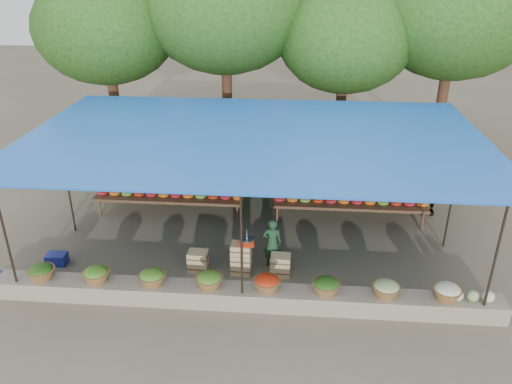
# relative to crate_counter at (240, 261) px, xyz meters

# --- Properties ---
(ground) EXTENTS (60.00, 60.00, 0.00)m
(ground) POSITION_rel_crate_counter_xyz_m (0.19, 1.59, -0.31)
(ground) COLOR brown
(ground) RESTS_ON ground
(stone_curb) EXTENTS (10.60, 0.55, 0.40)m
(stone_curb) POSITION_rel_crate_counter_xyz_m (0.19, -1.16, -0.11)
(stone_curb) COLOR slate
(stone_curb) RESTS_ON ground
(stall_canopy) EXTENTS (10.80, 6.60, 2.82)m
(stall_canopy) POSITION_rel_crate_counter_xyz_m (0.19, 1.67, 2.36)
(stall_canopy) COLOR black
(stall_canopy) RESTS_ON ground
(produce_baskets) EXTENTS (8.98, 0.58, 0.34)m
(produce_baskets) POSITION_rel_crate_counter_xyz_m (0.09, -1.16, 0.25)
(produce_baskets) COLOR brown
(produce_baskets) RESTS_ON stone_curb
(netting_backdrop) EXTENTS (10.60, 0.06, 2.50)m
(netting_backdrop) POSITION_rel_crate_counter_xyz_m (0.19, 4.74, 0.94)
(netting_backdrop) COLOR #184217
(netting_backdrop) RESTS_ON ground
(tree_row) EXTENTS (16.51, 5.50, 7.12)m
(tree_row) POSITION_rel_crate_counter_xyz_m (0.70, 7.68, 4.39)
(tree_row) COLOR #3B2215
(tree_row) RESTS_ON ground
(fruit_table_left) EXTENTS (4.21, 0.95, 0.93)m
(fruit_table_left) POSITION_rel_crate_counter_xyz_m (-2.30, 2.94, 0.30)
(fruit_table_left) COLOR #48331C
(fruit_table_left) RESTS_ON ground
(fruit_table_right) EXTENTS (4.21, 0.95, 0.93)m
(fruit_table_right) POSITION_rel_crate_counter_xyz_m (2.70, 2.94, 0.30)
(fruit_table_right) COLOR #48331C
(fruit_table_right) RESTS_ON ground
(crate_counter) EXTENTS (2.36, 0.36, 0.77)m
(crate_counter) POSITION_rel_crate_counter_xyz_m (0.00, 0.00, 0.00)
(crate_counter) COLOR tan
(crate_counter) RESTS_ON ground
(weighing_scale) EXTENTS (0.36, 0.36, 0.38)m
(weighing_scale) POSITION_rel_crate_counter_xyz_m (0.17, 0.00, 0.55)
(weighing_scale) COLOR red
(weighing_scale) RESTS_ON crate_counter
(vendor_seated) EXTENTS (0.46, 0.31, 1.23)m
(vendor_seated) POSITION_rel_crate_counter_xyz_m (0.72, 0.38, 0.30)
(vendor_seated) COLOR #1C3E24
(vendor_seated) RESTS_ON ground
(customer_left) EXTENTS (0.87, 0.69, 1.77)m
(customer_left) POSITION_rel_crate_counter_xyz_m (-2.33, 3.31, 0.57)
(customer_left) COLOR slate
(customer_left) RESTS_ON ground
(customer_mid) EXTENTS (1.04, 0.68, 1.52)m
(customer_mid) POSITION_rel_crate_counter_xyz_m (2.47, 3.97, 0.45)
(customer_mid) COLOR slate
(customer_mid) RESTS_ON ground
(customer_right) EXTENTS (1.00, 0.50, 1.65)m
(customer_right) POSITION_rel_crate_counter_xyz_m (4.97, 3.42, 0.51)
(customer_right) COLOR slate
(customer_right) RESTS_ON ground
(blue_crate_front) EXTENTS (0.59, 0.48, 0.31)m
(blue_crate_front) POSITION_rel_crate_counter_xyz_m (-5.15, -0.96, -0.16)
(blue_crate_front) COLOR navy
(blue_crate_front) RESTS_ON ground
(blue_crate_back) EXTENTS (0.47, 0.34, 0.27)m
(blue_crate_back) POSITION_rel_crate_counter_xyz_m (-4.37, 0.01, -0.17)
(blue_crate_back) COLOR navy
(blue_crate_back) RESTS_ON ground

